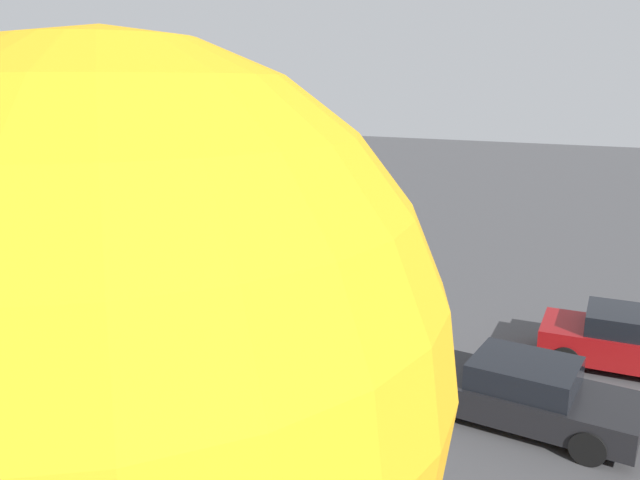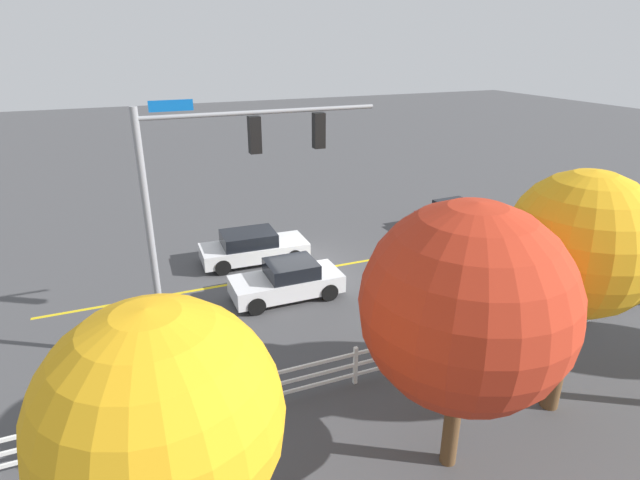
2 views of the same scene
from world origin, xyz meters
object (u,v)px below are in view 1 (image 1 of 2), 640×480
object	(u,v)px
tree_2	(126,370)
car_2	(257,279)
car_4	(514,391)
car_1	(190,317)
car_3	(630,342)

from	to	relation	value
tree_2	car_2	bearing A→B (deg)	-58.30
car_2	car_4	xyz separation A→B (m)	(-8.57, 3.64, -0.04)
car_1	car_4	distance (m)	8.24
car_3	tree_2	world-z (taller)	tree_2
car_3	tree_2	bearing A→B (deg)	-102.37
car_3	car_4	xyz separation A→B (m)	(1.90, 3.71, -0.04)
car_3	tree_2	distance (m)	14.31
car_2	car_4	distance (m)	9.31
car_4	tree_2	bearing A→B (deg)	91.25
car_1	tree_2	world-z (taller)	tree_2
car_1	car_4	bearing A→B (deg)	179.63
car_1	car_2	distance (m)	3.58
car_2	car_4	bearing A→B (deg)	-21.48
car_3	car_4	size ratio (longest dim) A/B	0.85
tree_2	car_4	bearing A→B (deg)	-91.86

